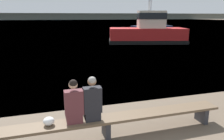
{
  "coord_description": "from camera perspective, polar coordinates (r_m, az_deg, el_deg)",
  "views": [
    {
      "loc": [
        -1.25,
        -1.14,
        2.77
      ],
      "look_at": [
        0.97,
        6.33,
        0.83
      ],
      "focal_mm": 35.0,
      "sensor_mm": 36.0,
      "label": 1
    }
  ],
  "objects": [
    {
      "name": "person_right",
      "position": [
        4.92,
        -5.19,
        -8.19
      ],
      "size": [
        0.4,
        0.37,
        1.02
      ],
      "color": "black",
      "rests_on": "bench_main"
    },
    {
      "name": "shopping_bag",
      "position": [
        5.0,
        -16.19,
        -12.72
      ],
      "size": [
        0.24,
        0.23,
        0.18
      ],
      "color": "white",
      "rests_on": "bench_main"
    },
    {
      "name": "tugboat_red",
      "position": [
        23.37,
        9.32,
        9.55
      ],
      "size": [
        8.44,
        5.17,
        5.49
      ],
      "rotation": [
        0.0,
        0.0,
        1.31
      ],
      "color": "#A81919",
      "rests_on": "water_surface"
    },
    {
      "name": "moored_sailboat",
      "position": [
        35.13,
        10.31,
        10.34
      ],
      "size": [
        6.56,
        3.48,
        8.54
      ],
      "rotation": [
        0.0,
        0.0,
        1.74
      ],
      "color": "#1E2847",
      "rests_on": "water_surface"
    },
    {
      "name": "person_left",
      "position": [
        4.87,
        -9.94,
        -8.77
      ],
      "size": [
        0.4,
        0.37,
        0.99
      ],
      "color": "#56282D",
      "rests_on": "bench_main"
    },
    {
      "name": "far_shoreline",
      "position": [
        170.4,
        -16.63,
        13.27
      ],
      "size": [
        600.0,
        12.0,
        4.6
      ],
      "primitive_type": "cube",
      "color": "#4C4C42",
      "rests_on": "ground"
    },
    {
      "name": "bench_main",
      "position": [
        5.2,
        -1.57,
        -13.3
      ],
      "size": [
        5.89,
        0.48,
        0.48
      ],
      "color": "brown",
      "rests_on": "ground"
    },
    {
      "name": "water_surface",
      "position": [
        126.28,
        -16.4,
        12.19
      ],
      "size": [
        240.0,
        240.0,
        0.0
      ],
      "primitive_type": "plane",
      "color": "#5684A3",
      "rests_on": "ground"
    }
  ]
}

